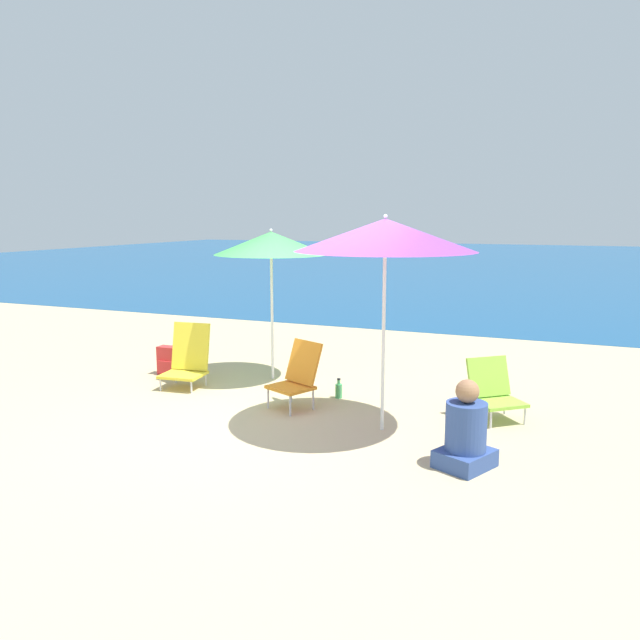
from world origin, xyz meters
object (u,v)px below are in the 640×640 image
(beach_chair_lime, at_px, (493,390))
(beach_chair_orange, at_px, (298,374))
(person_seated_near, at_px, (466,433))
(beach_umbrella_purple, at_px, (385,235))
(beach_umbrella_green, at_px, (271,243))
(beach_chair_yellow, at_px, (187,359))
(water_bottle, at_px, (339,390))
(backpack_red, at_px, (169,361))

(beach_chair_lime, distance_m, beach_chair_orange, 2.23)
(beach_chair_orange, distance_m, person_seated_near, 2.37)
(beach_umbrella_purple, relative_size, beach_chair_orange, 2.89)
(beach_chair_lime, height_order, beach_chair_orange, beach_chair_orange)
(beach_umbrella_green, height_order, beach_chair_lime, beach_umbrella_green)
(beach_chair_lime, bearing_deg, beach_chair_orange, 151.62)
(beach_umbrella_green, bearing_deg, beach_chair_yellow, -139.79)
(beach_chair_yellow, relative_size, person_seated_near, 1.02)
(water_bottle, bearing_deg, beach_chair_yellow, -173.71)
(beach_umbrella_purple, xyz_separation_m, beach_chair_yellow, (-2.89, 0.69, -1.67))
(beach_chair_yellow, xyz_separation_m, water_bottle, (2.05, 0.23, -0.27))
(beach_umbrella_green, distance_m, beach_umbrella_purple, 2.47)
(beach_umbrella_purple, relative_size, beach_chair_lime, 3.11)
(beach_umbrella_purple, distance_m, person_seated_near, 2.09)
(beach_chair_orange, distance_m, water_bottle, 0.69)
(backpack_red, xyz_separation_m, water_bottle, (2.64, -0.17, -0.10))
(beach_chair_orange, xyz_separation_m, water_bottle, (0.32, 0.53, -0.30))
(water_bottle, bearing_deg, beach_chair_lime, -2.62)
(beach_chair_lime, distance_m, backpack_red, 4.51)
(beach_umbrella_purple, relative_size, backpack_red, 5.54)
(beach_umbrella_green, relative_size, person_seated_near, 2.55)
(beach_chair_yellow, distance_m, person_seated_near, 4.09)
(person_seated_near, distance_m, water_bottle, 2.41)
(backpack_red, bearing_deg, beach_chair_yellow, -34.09)
(beach_umbrella_purple, xyz_separation_m, water_bottle, (-0.83, 0.91, -1.94))
(beach_chair_yellow, xyz_separation_m, person_seated_near, (3.86, -1.36, -0.05))
(beach_umbrella_green, bearing_deg, beach_umbrella_purple, -35.58)
(beach_chair_orange, relative_size, person_seated_near, 0.96)
(backpack_red, bearing_deg, beach_umbrella_purple, -17.35)
(beach_chair_yellow, bearing_deg, beach_chair_lime, -4.05)
(beach_chair_lime, bearing_deg, water_bottle, 137.38)
(beach_umbrella_green, height_order, water_bottle, beach_umbrella_green)
(beach_umbrella_purple, relative_size, beach_chair_yellow, 2.72)
(beach_umbrella_purple, bearing_deg, water_bottle, 132.30)
(beach_chair_lime, xyz_separation_m, backpack_red, (-4.50, 0.25, -0.13))
(water_bottle, bearing_deg, person_seated_near, -41.29)
(beach_chair_lime, bearing_deg, beach_chair_yellow, 142.07)
(beach_umbrella_green, xyz_separation_m, beach_umbrella_purple, (2.00, -1.43, 0.17))
(beach_chair_lime, bearing_deg, beach_umbrella_green, 128.74)
(beach_umbrella_green, bearing_deg, person_seated_near, -35.26)
(beach_umbrella_purple, bearing_deg, person_seated_near, -34.59)
(beach_umbrella_green, xyz_separation_m, person_seated_near, (2.98, -2.11, -1.55))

